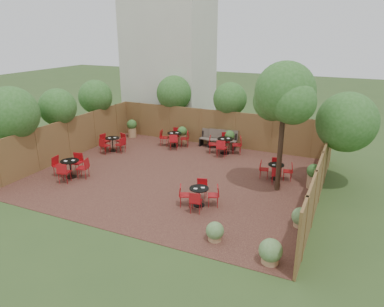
% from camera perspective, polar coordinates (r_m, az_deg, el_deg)
% --- Properties ---
extents(ground, '(80.00, 80.00, 0.00)m').
position_cam_1_polar(ground, '(16.07, -2.56, -3.63)').
color(ground, '#354F23').
rests_on(ground, ground).
extents(courtyard_paving, '(12.00, 10.00, 0.02)m').
position_cam_1_polar(courtyard_paving, '(16.06, -2.56, -3.60)').
color(courtyard_paving, '#341915').
rests_on(courtyard_paving, ground).
extents(fence_back, '(12.00, 0.08, 2.00)m').
position_cam_1_polar(fence_back, '(20.08, 3.94, 4.03)').
color(fence_back, brown).
rests_on(fence_back, ground).
extents(fence_left, '(0.08, 10.00, 2.00)m').
position_cam_1_polar(fence_left, '(19.10, -18.84, 2.24)').
color(fence_left, brown).
rests_on(fence_left, ground).
extents(fence_right, '(0.08, 10.00, 2.00)m').
position_cam_1_polar(fence_right, '(14.17, 19.57, -3.61)').
color(fence_right, brown).
rests_on(fence_right, ground).
extents(neighbour_building, '(5.00, 4.00, 8.00)m').
position_cam_1_polar(neighbour_building, '(24.10, -3.56, 13.81)').
color(neighbour_building, beige).
rests_on(neighbour_building, ground).
extents(overhang_foliage, '(15.68, 10.70, 2.42)m').
position_cam_1_polar(overhang_foliage, '(17.90, -1.29, 7.67)').
color(overhang_foliage, '#2A5C1E').
rests_on(overhang_foliage, ground).
extents(courtyard_tree, '(2.50, 2.40, 5.11)m').
position_cam_1_polar(courtyard_tree, '(14.01, 14.38, 8.77)').
color(courtyard_tree, black).
rests_on(courtyard_tree, courtyard_paving).
extents(park_bench_left, '(1.54, 0.60, 0.93)m').
position_cam_1_polar(park_bench_left, '(19.90, 3.39, 2.41)').
color(park_bench_left, brown).
rests_on(park_bench_left, courtyard_paving).
extents(park_bench_right, '(1.66, 0.70, 1.00)m').
position_cam_1_polar(park_bench_right, '(19.72, 4.82, 2.32)').
color(park_bench_right, brown).
rests_on(park_bench_right, courtyard_paving).
extents(bistro_tables, '(10.21, 7.56, 0.94)m').
position_cam_1_polar(bistro_tables, '(17.34, -3.23, -0.28)').
color(bistro_tables, black).
rests_on(bistro_tables, courtyard_paving).
extents(planters, '(11.41, 4.03, 1.07)m').
position_cam_1_polar(planters, '(19.10, 1.75, 1.96)').
color(planters, '#A87F54').
rests_on(planters, courtyard_paving).
extents(low_shrubs, '(2.85, 3.01, 0.72)m').
position_cam_1_polar(low_shrubs, '(11.36, 11.76, -12.39)').
color(low_shrubs, '#A87F54').
rests_on(low_shrubs, courtyard_paving).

